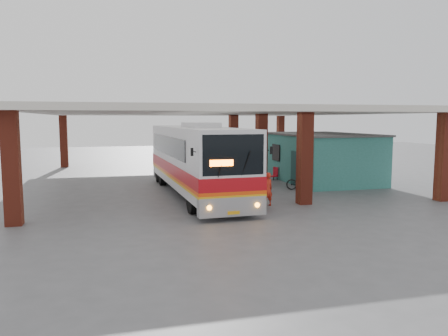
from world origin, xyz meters
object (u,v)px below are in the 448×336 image
coach_bus (196,159)px  red_chair (275,174)px  motorcycle (302,182)px  pedestrian (267,189)px

coach_bus → red_chair: bearing=33.3°
motorcycle → red_chair: (0.04, 4.35, -0.08)m
coach_bus → red_chair: (6.22, 4.35, -1.53)m
coach_bus → red_chair: 7.74m
coach_bus → motorcycle: 6.35m
pedestrian → red_chair: size_ratio=1.85×
red_chair → pedestrian: bearing=-135.3°
coach_bus → motorcycle: coach_bus is taller
motorcycle → red_chair: size_ratio=2.12×
pedestrian → red_chair: (3.60, 8.16, -0.39)m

